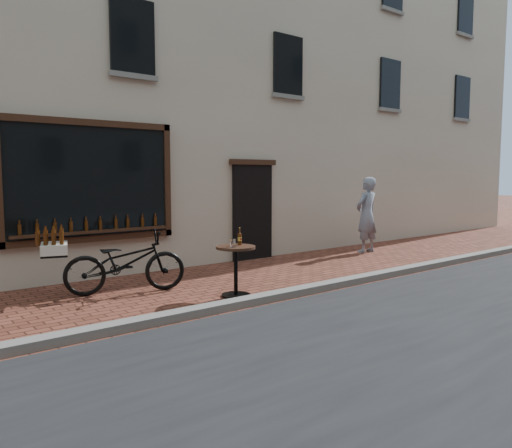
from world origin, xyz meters
TOP-DOWN VIEW (x-y plane):
  - ground at (0.00, 0.00)m, footprint 90.00×90.00m
  - kerb at (0.00, 0.20)m, footprint 90.00×0.25m
  - shop_building at (0.00, 6.50)m, footprint 28.00×6.20m
  - cargo_bicycle at (-1.90, 2.12)m, footprint 2.39×1.29m
  - bistro_table at (-0.56, 0.77)m, footprint 0.64×0.64m
  - pedestrian at (4.81, 2.46)m, footprint 0.73×0.51m

SIDE VIEW (x-z plane):
  - ground at x=0.00m, z-range 0.00..0.00m
  - kerb at x=0.00m, z-range 0.00..0.12m
  - cargo_bicycle at x=-1.90m, z-range -0.02..1.08m
  - bistro_table at x=-0.56m, z-range 0.04..1.14m
  - pedestrian at x=4.81m, z-range 0.00..1.91m
  - shop_building at x=0.00m, z-range 0.00..10.00m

